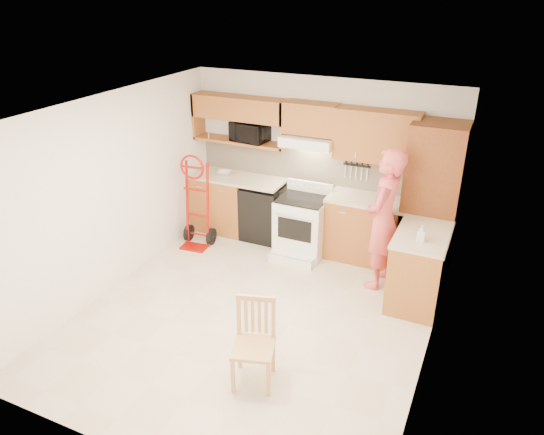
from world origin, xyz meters
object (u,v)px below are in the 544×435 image
Objects in this scene: range at (301,223)px; person at (383,220)px; microwave at (250,132)px; hand_truck at (195,206)px; dining_chair at (253,345)px.

person is at bearing -14.22° from range.
microwave reaches higher than hand_truck.
microwave is 1.58m from range.
hand_truck is at bearing -115.59° from microwave.
dining_chair is (-0.68, -2.35, -0.49)m from person.
microwave reaches higher than dining_chair.
microwave is 2.48m from person.
hand_truck reaches higher than range.
person is (1.24, -0.31, 0.42)m from range.
range is 1.35m from person.
range is 0.55× the size of person.
range is 0.79× the size of hand_truck.
range is at bearing -99.17° from person.
person is (2.26, -0.74, -0.70)m from microwave.
microwave is 0.29× the size of person.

